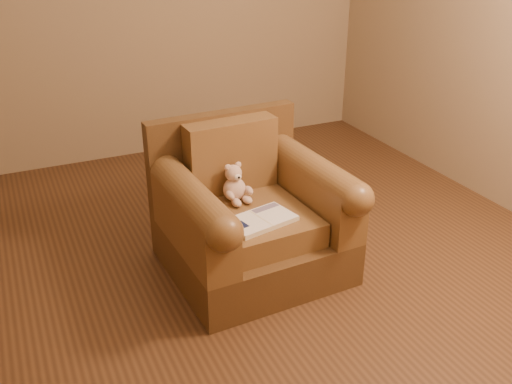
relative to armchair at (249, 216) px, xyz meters
name	(u,v)px	position (x,y,z in m)	size (l,w,h in m)	color
floor	(234,271)	(-0.11, -0.03, -0.32)	(4.00, 4.00, 0.00)	#4F311B
armchair	(249,216)	(0.00, 0.00, 0.00)	(0.95, 0.90, 0.82)	#51361B
teddy_bear	(235,187)	(-0.05, 0.07, 0.16)	(0.16, 0.18, 0.22)	#D1AB92
guidebook	(261,220)	(-0.03, -0.22, 0.09)	(0.38, 0.28, 0.03)	beige
side_table	(249,149)	(0.43, 0.96, -0.02)	(0.39, 0.39, 0.55)	gold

